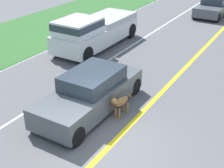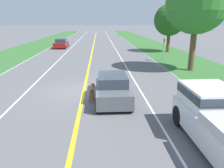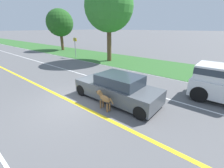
{
  "view_description": "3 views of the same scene",
  "coord_description": "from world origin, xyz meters",
  "px_view_note": "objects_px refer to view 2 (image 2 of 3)",
  "views": [
    {
      "loc": [
        -3.88,
        6.33,
        5.83
      ],
      "look_at": [
        0.8,
        -1.42,
        1.23
      ],
      "focal_mm": 50.0,
      "sensor_mm": 36.0,
      "label": 1
    },
    {
      "loc": [
        0.98,
        -12.86,
        4.18
      ],
      "look_at": [
        1.62,
        -1.98,
        1.01
      ],
      "focal_mm": 35.0,
      "sensor_mm": 36.0,
      "label": 2
    },
    {
      "loc": [
        -3.98,
        -5.78,
        3.61
      ],
      "look_at": [
        1.51,
        -1.22,
        0.89
      ],
      "focal_mm": 24.0,
      "sensor_mm": 36.0,
      "label": 3
    }
  ],
  "objects_px": {
    "ego_car": "(112,87)",
    "roadside_tree_right_far": "(170,20)",
    "dog": "(92,90)",
    "roadside_tree_right_near": "(197,3)",
    "oncoming_car": "(61,44)",
    "street_sign": "(164,47)"
  },
  "relations": [
    {
      "from": "ego_car",
      "to": "roadside_tree_right_near",
      "type": "height_order",
      "value": "roadside_tree_right_near"
    },
    {
      "from": "dog",
      "to": "street_sign",
      "type": "xyz_separation_m",
      "value": [
        7.22,
        11.43,
        0.99
      ]
    },
    {
      "from": "ego_car",
      "to": "roadside_tree_right_far",
      "type": "height_order",
      "value": "roadside_tree_right_far"
    },
    {
      "from": "dog",
      "to": "oncoming_car",
      "type": "distance_m",
      "value": 24.9
    },
    {
      "from": "ego_car",
      "to": "oncoming_car",
      "type": "height_order",
      "value": "oncoming_car"
    },
    {
      "from": "roadside_tree_right_far",
      "to": "ego_car",
      "type": "bearing_deg",
      "value": -115.56
    },
    {
      "from": "oncoming_car",
      "to": "roadside_tree_right_far",
      "type": "distance_m",
      "value": 16.94
    },
    {
      "from": "oncoming_car",
      "to": "ego_car",
      "type": "bearing_deg",
      "value": 105.53
    },
    {
      "from": "roadside_tree_right_far",
      "to": "dog",
      "type": "bearing_deg",
      "value": -118.23
    },
    {
      "from": "roadside_tree_right_near",
      "to": "oncoming_car",
      "type": "bearing_deg",
      "value": 128.65
    },
    {
      "from": "ego_car",
      "to": "roadside_tree_right_far",
      "type": "distance_m",
      "value": 20.72
    },
    {
      "from": "dog",
      "to": "oncoming_car",
      "type": "height_order",
      "value": "oncoming_car"
    },
    {
      "from": "street_sign",
      "to": "dog",
      "type": "bearing_deg",
      "value": -122.28
    },
    {
      "from": "ego_car",
      "to": "street_sign",
      "type": "xyz_separation_m",
      "value": [
        6.1,
        11.34,
        0.89
      ]
    },
    {
      "from": "dog",
      "to": "roadside_tree_right_far",
      "type": "height_order",
      "value": "roadside_tree_right_far"
    },
    {
      "from": "ego_car",
      "to": "oncoming_car",
      "type": "bearing_deg",
      "value": 105.53
    },
    {
      "from": "ego_car",
      "to": "oncoming_car",
      "type": "distance_m",
      "value": 25.09
    },
    {
      "from": "dog",
      "to": "roadside_tree_right_far",
      "type": "bearing_deg",
      "value": 69.34
    },
    {
      "from": "ego_car",
      "to": "roadside_tree_right_far",
      "type": "relative_size",
      "value": 0.71
    },
    {
      "from": "oncoming_car",
      "to": "roadside_tree_right_near",
      "type": "distance_m",
      "value": 22.85
    },
    {
      "from": "dog",
      "to": "roadside_tree_right_near",
      "type": "relative_size",
      "value": 0.15
    },
    {
      "from": "roadside_tree_right_near",
      "to": "street_sign",
      "type": "relative_size",
      "value": 3.3
    }
  ]
}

